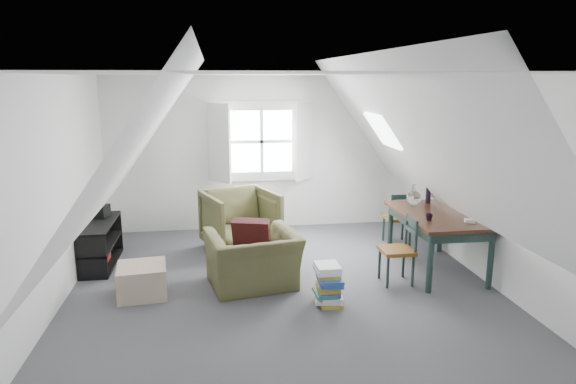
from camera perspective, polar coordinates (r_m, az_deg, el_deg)
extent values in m
plane|color=#46464B|center=(6.12, -0.32, -11.13)|extent=(5.50, 5.50, 0.00)
plane|color=white|center=(5.60, -0.35, 12.98)|extent=(5.50, 5.50, 0.00)
plane|color=silver|center=(8.42, -2.96, 4.31)|extent=(5.00, 0.00, 5.00)
plane|color=silver|center=(3.15, 6.82, -10.16)|extent=(5.00, 0.00, 5.00)
plane|color=silver|center=(5.93, -24.99, -0.40)|extent=(0.00, 5.50, 5.50)
plane|color=silver|center=(6.56, 21.84, 1.03)|extent=(0.00, 5.50, 5.50)
plane|color=white|center=(5.64, -16.19, 5.10)|extent=(3.19, 5.50, 4.48)
plane|color=white|center=(6.06, 14.41, 5.68)|extent=(3.19, 5.50, 4.48)
cube|color=white|center=(8.38, -2.96, 5.64)|extent=(1.30, 0.04, 1.30)
cube|color=white|center=(8.18, -7.62, 5.38)|extent=(0.35, 0.35, 1.25)
cube|color=white|center=(8.31, 1.84, 5.60)|extent=(0.35, 0.35, 1.25)
cube|color=white|center=(8.37, -2.96, 5.63)|extent=(1.00, 0.02, 1.00)
cube|color=white|center=(8.35, -2.94, 5.62)|extent=(1.08, 0.04, 0.05)
cube|color=white|center=(8.35, -2.94, 5.62)|extent=(0.05, 0.04, 1.08)
cube|color=white|center=(7.27, 10.46, 6.73)|extent=(0.35, 0.75, 0.47)
imported|color=#4B4B29|center=(6.32, -3.89, -10.36)|extent=(1.18, 1.08, 0.67)
imported|color=#4B4B29|center=(7.58, -5.24, -6.41)|extent=(1.22, 1.24, 0.89)
cube|color=#3C1013|center=(6.26, -4.08, -4.90)|extent=(0.50, 0.37, 0.47)
cube|color=tan|center=(6.22, -15.90, -9.42)|extent=(0.60, 0.60, 0.36)
cube|color=black|center=(6.85, 16.30, -2.47)|extent=(0.92, 1.53, 0.04)
cube|color=#1C302C|center=(6.87, 16.26, -3.13)|extent=(0.81, 1.42, 0.12)
cylinder|color=#1C302C|center=(6.22, 15.51, -7.64)|extent=(0.07, 0.07, 0.72)
cylinder|color=#1C302C|center=(6.55, 21.59, -7.04)|extent=(0.07, 0.07, 0.72)
cylinder|color=#1C302C|center=(7.42, 11.30, -4.12)|extent=(0.07, 0.07, 0.72)
cylinder|color=#1C302C|center=(7.70, 16.59, -3.79)|extent=(0.07, 0.07, 0.72)
sphere|color=silver|center=(7.16, 13.79, -0.62)|extent=(0.20, 0.20, 0.20)
cylinder|color=silver|center=(7.13, 13.85, 0.37)|extent=(0.06, 0.06, 0.11)
cylinder|color=black|center=(7.34, 15.31, -0.35)|extent=(0.07, 0.07, 0.22)
cylinder|color=#3F2D1E|center=(7.29, 15.42, 1.52)|extent=(0.03, 0.05, 0.40)
cylinder|color=#3F2D1E|center=(7.31, 15.49, 1.53)|extent=(0.04, 0.05, 0.40)
cylinder|color=#3F2D1E|center=(7.28, 15.39, 1.50)|extent=(0.05, 0.07, 0.39)
imported|color=black|center=(6.48, 15.39, -3.08)|extent=(0.11, 0.11, 0.08)
cube|color=white|center=(6.54, 19.55, -3.05)|extent=(0.13, 0.11, 0.04)
cube|color=brown|center=(7.90, 12.03, -2.80)|extent=(0.38, 0.38, 0.04)
cylinder|color=#1C302C|center=(8.14, 12.60, -3.90)|extent=(0.03, 0.03, 0.39)
cylinder|color=#1C302C|center=(7.87, 13.39, -4.51)|extent=(0.03, 0.03, 0.39)
cylinder|color=#1C302C|center=(8.04, 10.57, -4.02)|extent=(0.03, 0.03, 0.39)
cylinder|color=#1C302C|center=(7.77, 11.29, -4.65)|extent=(0.03, 0.03, 0.39)
cylinder|color=#1C302C|center=(7.75, 13.59, -1.67)|extent=(0.03, 0.03, 0.40)
cylinder|color=#1C302C|center=(7.64, 11.47, -1.76)|extent=(0.03, 0.03, 0.40)
cube|color=#1C302C|center=(7.66, 12.59, -0.55)|extent=(0.30, 0.03, 0.07)
cube|color=#1C302C|center=(7.68, 12.55, -1.39)|extent=(0.30, 0.03, 0.05)
cube|color=brown|center=(6.40, 11.98, -6.36)|extent=(0.39, 0.39, 0.05)
cylinder|color=#1C302C|center=(6.56, 10.13, -7.81)|extent=(0.03, 0.03, 0.39)
cylinder|color=#1C302C|center=(6.66, 12.70, -7.60)|extent=(0.03, 0.03, 0.39)
cylinder|color=#1C302C|center=(6.29, 11.03, -8.77)|extent=(0.03, 0.03, 0.39)
cylinder|color=#1C302C|center=(6.39, 13.70, -8.54)|extent=(0.03, 0.03, 0.39)
cylinder|color=#1C302C|center=(6.54, 13.02, -4.15)|extent=(0.03, 0.03, 0.41)
cylinder|color=#1C302C|center=(6.26, 14.05, -4.95)|extent=(0.03, 0.03, 0.41)
cube|color=#1C302C|center=(6.36, 13.60, -3.12)|extent=(0.03, 0.31, 0.07)
cube|color=#1C302C|center=(6.39, 13.55, -4.15)|extent=(0.03, 0.31, 0.06)
cube|color=black|center=(7.43, -20.00, -7.44)|extent=(0.38, 1.15, 0.03)
cube|color=black|center=(7.34, -20.16, -5.43)|extent=(0.38, 1.15, 0.03)
cube|color=black|center=(7.26, -20.33, -3.26)|extent=(0.38, 1.15, 0.03)
cube|color=black|center=(6.82, -21.09, -6.87)|extent=(0.38, 0.03, 0.58)
cube|color=black|center=(7.87, -19.35, -4.17)|extent=(0.38, 0.03, 0.58)
cube|color=#264C99|center=(7.08, -20.59, -7.55)|extent=(0.17, 0.19, 0.21)
cube|color=red|center=(7.48, -19.91, -6.43)|extent=(0.17, 0.23, 0.21)
cube|color=white|center=(7.13, -20.53, -5.01)|extent=(0.17, 0.21, 0.19)
cube|color=black|center=(7.48, -20.00, -2.07)|extent=(0.21, 0.26, 0.18)
cube|color=#B29933|center=(5.86, 4.67, -12.09)|extent=(0.24, 0.32, 0.04)
cube|color=white|center=(5.85, 4.32, -11.70)|extent=(0.31, 0.35, 0.04)
cube|color=white|center=(5.83, 4.80, -11.40)|extent=(0.26, 0.34, 0.04)
cube|color=#337F4C|center=(5.80, 4.22, -11.10)|extent=(0.26, 0.32, 0.03)
cube|color=#264C99|center=(5.78, 4.53, -10.91)|extent=(0.28, 0.36, 0.03)
cube|color=#B29933|center=(5.79, 4.47, -10.55)|extent=(0.24, 0.32, 0.03)
cube|color=#B29933|center=(5.79, 4.50, -10.15)|extent=(0.28, 0.35, 0.04)
cube|color=#264C99|center=(5.74, 4.88, -9.93)|extent=(0.28, 0.36, 0.04)
cube|color=#264C99|center=(5.72, 4.66, -9.58)|extent=(0.28, 0.35, 0.04)
cube|color=#B29933|center=(5.76, 4.45, -9.00)|extent=(0.26, 0.33, 0.04)
cube|color=white|center=(5.73, 4.35, -8.64)|extent=(0.26, 0.30, 0.05)
cube|color=white|center=(5.72, 4.41, -8.22)|extent=(0.26, 0.31, 0.04)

